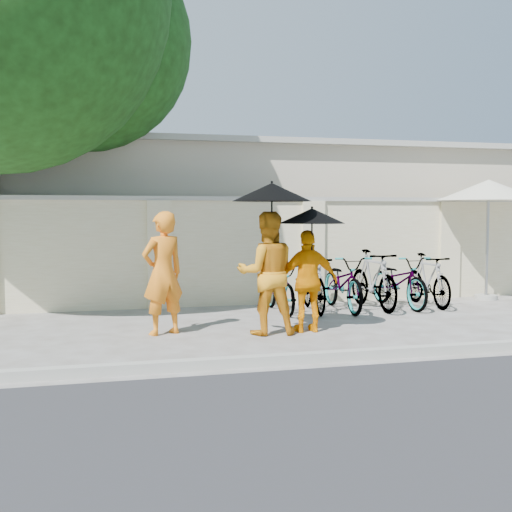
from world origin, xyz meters
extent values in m
plane|color=#A6A4A2|center=(0.00, 0.00, 0.00)|extent=(80.00, 80.00, 0.00)
cube|color=#A5A49A|center=(0.00, -1.70, 0.06)|extent=(40.00, 0.16, 0.12)
cube|color=beige|center=(1.00, 3.20, 1.00)|extent=(20.00, 0.30, 2.00)
cube|color=#C1B4A0|center=(2.00, 7.00, 1.60)|extent=(14.00, 6.00, 3.20)
sphere|color=#1D5A1A|center=(-2.30, 3.60, 4.90)|extent=(4.00, 4.00, 4.00)
imported|color=orange|center=(-1.22, 0.51, 0.90)|extent=(0.77, 0.65, 1.80)
imported|color=orange|center=(0.25, 0.15, 0.90)|extent=(0.94, 0.77, 1.80)
cylinder|color=black|center=(0.30, 0.07, 1.55)|extent=(0.02, 0.02, 1.06)
cone|color=black|center=(0.30, 0.07, 2.07)|extent=(1.15, 1.15, 0.26)
imported|color=#FF9603|center=(0.90, 0.16, 0.76)|extent=(0.90, 0.40, 1.52)
cylinder|color=black|center=(0.92, 0.08, 1.30)|extent=(0.02, 0.02, 0.87)
cone|color=black|center=(0.92, 0.08, 1.73)|extent=(0.98, 0.98, 0.22)
cylinder|color=#A5A49A|center=(5.59, 2.58, 0.05)|extent=(0.46, 0.46, 0.09)
cylinder|color=#9E9E9E|center=(5.59, 2.58, 1.09)|extent=(0.06, 0.06, 2.19)
cone|color=beige|center=(5.59, 2.58, 2.23)|extent=(2.61, 2.61, 0.42)
imported|color=#9E9E9E|center=(1.03, 2.07, 0.44)|extent=(0.60, 1.68, 0.88)
imported|color=#9E9E9E|center=(1.61, 1.93, 0.52)|extent=(0.69, 1.77, 1.04)
imported|color=#9E9E9E|center=(2.20, 1.96, 0.50)|extent=(0.75, 1.94, 1.01)
imported|color=#9E9E9E|center=(2.78, 1.94, 0.55)|extent=(0.57, 1.83, 1.09)
imported|color=#9E9E9E|center=(3.36, 2.06, 0.49)|extent=(0.81, 1.91, 0.98)
imported|color=#9E9E9E|center=(3.94, 2.02, 0.50)|extent=(0.50, 1.67, 1.00)
camera|label=1|loc=(-2.25, -8.82, 1.80)|focal=45.00mm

